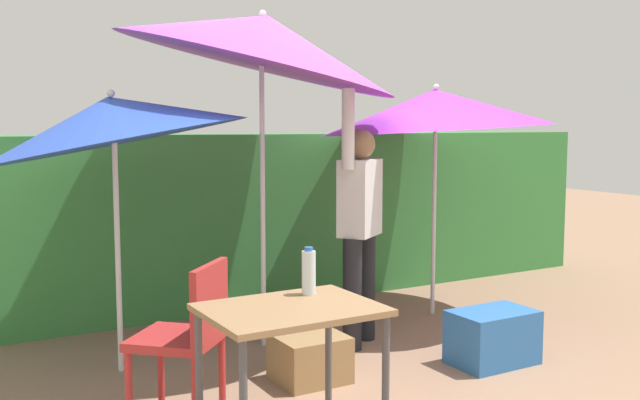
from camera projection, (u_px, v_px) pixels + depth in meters
ground_plane at (342, 363)px, 4.93m from camera, size 24.00×24.00×0.00m
hedge_row at (230, 219)px, 6.51m from camera, size 8.00×0.70×1.54m
umbrella_rainbow at (113, 120)px, 4.57m from camera, size 1.74×1.71×2.03m
umbrella_orange at (436, 110)px, 6.00m from camera, size 1.95×1.95×2.00m
umbrella_yellow at (262, 41)px, 5.14m from camera, size 2.13×2.08×2.73m
person_vendor at (360, 220)px, 5.25m from camera, size 0.50×0.39×1.88m
chair_plastic at (188, 332)px, 3.90m from camera, size 0.62×0.62×0.89m
cooler_box at (493, 337)px, 4.90m from camera, size 0.57×0.37×0.37m
crate_cardboard at (310, 358)px, 4.57m from camera, size 0.43×0.39×0.30m
folding_table at (291, 327)px, 3.35m from camera, size 0.80×0.60×0.79m
bottle_water at (309, 272)px, 3.56m from camera, size 0.07×0.07×0.24m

